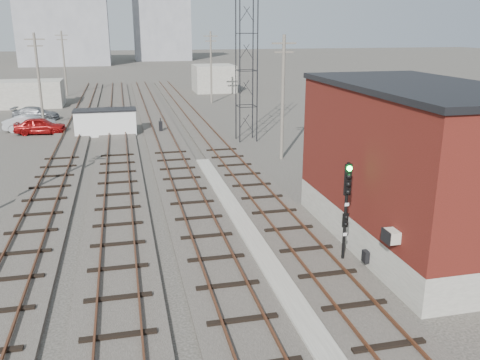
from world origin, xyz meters
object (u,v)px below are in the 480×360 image
object	(u,v)px
signal_mast	(346,204)
site_trailer	(106,122)
car_silver	(30,123)
car_red	(40,126)
car_grey	(36,113)
switch_stand	(161,126)

from	to	relation	value
signal_mast	site_trailer	xyz separation A→B (m)	(-10.17, 29.57, -1.42)
car_silver	site_trailer	bearing A→B (deg)	-106.39
signal_mast	site_trailer	bearing A→B (deg)	108.99
car_red	car_grey	size ratio (longest dim) A/B	0.95
site_trailer	car_grey	bearing A→B (deg)	127.14
signal_mast	car_silver	xyz separation A→B (m)	(-17.18, 32.73, -1.83)
site_trailer	car_silver	distance (m)	7.70
site_trailer	switch_stand	bearing A→B (deg)	-4.09
car_grey	car_silver	bearing A→B (deg)	-165.70
car_silver	car_grey	world-z (taller)	car_silver
signal_mast	car_silver	world-z (taller)	signal_mast
switch_stand	car_red	world-z (taller)	car_red
signal_mast	switch_stand	xyz separation A→B (m)	(-5.23, 29.23, -1.98)
signal_mast	car_red	world-z (taller)	signal_mast
switch_stand	car_red	distance (m)	11.04
signal_mast	car_red	distance (m)	35.19
switch_stand	site_trailer	world-z (taller)	site_trailer
car_red	switch_stand	bearing A→B (deg)	-94.83
site_trailer	car_red	xyz separation A→B (m)	(-5.91, 1.68, -0.41)
switch_stand	car_grey	distance (m)	15.96
signal_mast	car_grey	distance (m)	43.11
site_trailer	car_silver	size ratio (longest dim) A/B	1.20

